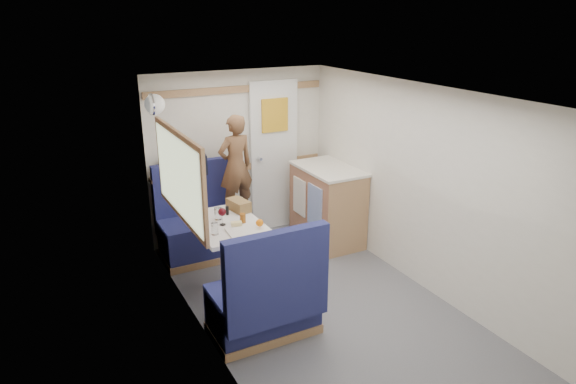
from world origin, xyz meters
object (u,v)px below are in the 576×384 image
pepper_grinder (227,211)px  beer_glass (243,218)px  dinette_table (227,238)px  galley_counter (327,204)px  dome_light (155,104)px  tumbler_left (215,229)px  tumbler_right (218,214)px  cheese_block (236,224)px  bench_far (200,231)px  bench_near (266,305)px  bread_loaf (239,205)px  tray (244,233)px  wine_glass (222,213)px  person (236,166)px  orange_fruit (260,223)px  duffel_bag (186,165)px

pepper_grinder → beer_glass: bearing=-77.0°
dinette_table → galley_counter: 1.57m
dome_light → tumbler_left: size_ratio=1.84×
tumbler_right → cheese_block: bearing=-71.9°
bench_far → bench_near: 1.73m
bench_near → bread_loaf: bearing=78.6°
tray → pepper_grinder: bearing=86.0°
bench_near → beer_glass: (0.14, 0.80, 0.46)m
dinette_table → bench_far: (-0.00, 0.86, -0.27)m
beer_glass → dome_light: bearing=120.0°
bench_far → tumbler_right: 0.89m
cheese_block → bench_far: bearing=92.5°
wine_glass → bread_loaf: 0.40m
bench_near → beer_glass: 0.93m
tray → wine_glass: wine_glass is taller
dome_light → bench_near: bearing=-77.2°
person → beer_glass: size_ratio=12.65×
dinette_table → beer_glass: size_ratio=10.22×
bench_near → tumbler_right: 1.09m
tray → cheese_block: 0.19m
orange_fruit → beer_glass: bearing=113.6°
dome_light → tray: size_ratio=0.56×
bench_near → dome_light: (-0.39, 1.71, 1.45)m
dinette_table → galley_counter: (1.47, 0.55, -0.10)m
dome_light → cheese_block: 1.47m
bench_near → duffel_bag: bearing=91.3°
dinette_table → duffel_bag: bearing=92.2°
cheese_block → bread_loaf: size_ratio=0.37×
tumbler_left → bench_far: bearing=79.8°
dinette_table → person: size_ratio=0.81×
bench_far → tray: 1.26m
bench_near → tumbler_left: bench_near is taller
bench_far → bread_loaf: 0.81m
tumbler_right → person: bearing=55.5°
wine_glass → duffel_bag: bearing=89.6°
tray → pepper_grinder: 0.52m
orange_fruit → tumbler_left: bearing=171.7°
bench_near → wine_glass: bearing=93.6°
beer_glass → cheese_block: bearing=-141.9°
tumbler_right → tray: bearing=-79.1°
dinette_table → tray: tray is taller
dinette_table → orange_fruit: bearing=-49.3°
tumbler_left → pepper_grinder: 0.48m
cheese_block → tray: bearing=-89.8°
tumbler_right → beer_glass: 0.26m
dome_light → cheese_block: bearing=-66.3°
dome_light → person: bearing=-4.4°
tumbler_left → beer_glass: (0.33, 0.14, -0.01)m
tray → wine_glass: size_ratio=2.13×
orange_fruit → tray: bearing=-161.0°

